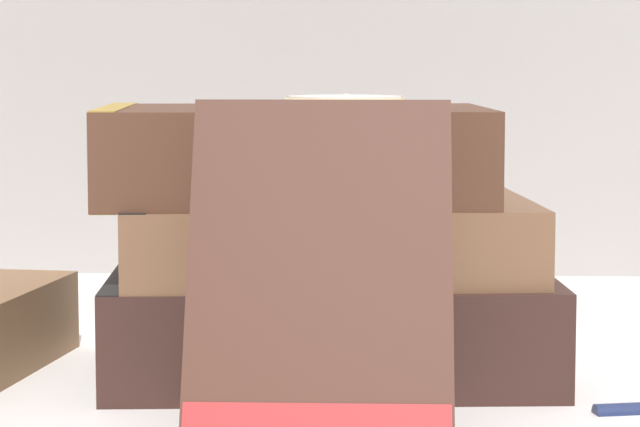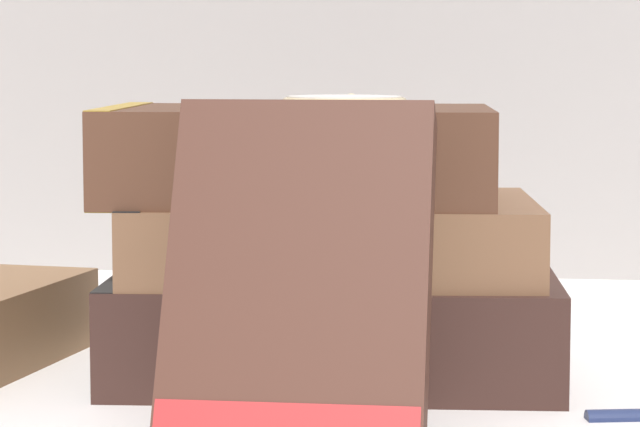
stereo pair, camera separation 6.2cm
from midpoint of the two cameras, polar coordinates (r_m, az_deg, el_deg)
The scene contains 6 objects.
ground_plane at distance 0.70m, azimuth -1.78°, elevation -6.65°, with size 3.00×3.00×0.00m, color silver.
book_flat_bottom at distance 0.73m, azimuth 2.60°, elevation -4.19°, with size 0.22×0.15×0.05m.
book_flat_middle at distance 0.72m, azimuth 2.54°, elevation -0.87°, with size 0.20×0.15×0.04m.
book_flat_top at distance 0.71m, azimuth 1.23°, elevation 2.25°, with size 0.19×0.13×0.04m.
book_leaning_front at distance 0.60m, azimuth 2.15°, elevation -2.64°, with size 0.10×0.08×0.14m.
pocket_watch at distance 0.69m, azimuth 3.49°, elevation 4.19°, with size 0.06×0.06×0.01m.
Camera 2 is at (0.14, -0.67, 0.15)m, focal length 85.00 mm.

